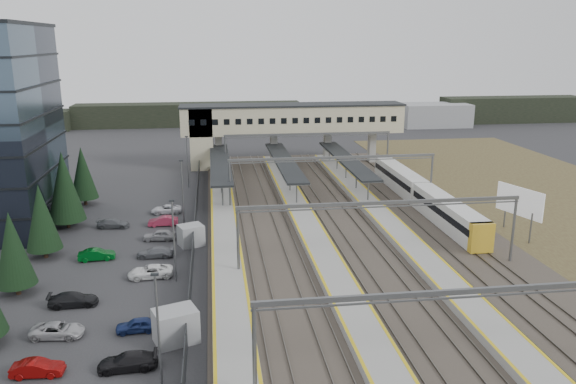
{
  "coord_description": "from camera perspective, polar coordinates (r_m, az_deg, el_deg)",
  "views": [
    {
      "loc": [
        -4.11,
        -58.55,
        22.21
      ],
      "look_at": [
        5.03,
        8.23,
        4.0
      ],
      "focal_mm": 35.0,
      "sensor_mm": 36.0,
      "label": 1
    }
  ],
  "objects": [
    {
      "name": "relay_cabin_far",
      "position": [
        63.79,
        -9.82,
        -4.36
      ],
      "size": [
        3.2,
        2.96,
        2.37
      ],
      "color": "gray",
      "rests_on": "ground"
    },
    {
      "name": "ground",
      "position": [
        62.76,
        -3.55,
        -5.64
      ],
      "size": [
        220.0,
        220.0,
        0.0
      ],
      "primitive_type": "plane",
      "color": "#2B2B2D",
      "rests_on": "ground"
    },
    {
      "name": "rail_corridor",
      "position": [
        68.56,
        3.95,
        -3.57
      ],
      "size": [
        34.0,
        90.0,
        0.92
      ],
      "color": "#3E372E",
      "rests_on": "ground"
    },
    {
      "name": "fence",
      "position": [
        67.04,
        -9.45,
        -3.54
      ],
      "size": [
        0.08,
        90.0,
        2.0
      ],
      "color": "#26282B",
      "rests_on": "ground"
    },
    {
      "name": "conifer_row",
      "position": [
        60.11,
        -24.76,
        -3.12
      ],
      "size": [
        4.42,
        49.82,
        9.5
      ],
      "color": "black",
      "rests_on": "ground"
    },
    {
      "name": "treeline_far",
      "position": [
        154.6,
        2.7,
        7.94
      ],
      "size": [
        170.0,
        19.0,
        7.0
      ],
      "color": "black",
      "rests_on": "ground"
    },
    {
      "name": "relay_cabin_near",
      "position": [
        44.53,
        -11.34,
        -13.19
      ],
      "size": [
        3.75,
        3.24,
        2.62
      ],
      "color": "gray",
      "rests_on": "ground"
    },
    {
      "name": "train",
      "position": [
        78.66,
        13.44,
        -0.3
      ],
      "size": [
        2.6,
        36.1,
        3.27
      ],
      "color": "silver",
      "rests_on": "ground"
    },
    {
      "name": "gantries",
      "position": [
        65.66,
        6.66,
        0.72
      ],
      "size": [
        28.4,
        62.28,
        7.17
      ],
      "color": "slate",
      "rests_on": "ground"
    },
    {
      "name": "canopies",
      "position": [
        88.19,
        -0.38,
        3.15
      ],
      "size": [
        23.1,
        30.0,
        3.28
      ],
      "color": "black",
      "rests_on": "ground"
    },
    {
      "name": "car_park",
      "position": [
        54.35,
        -16.61,
        -8.99
      ],
      "size": [
        10.46,
        44.7,
        1.27
      ],
      "color": "silver",
      "rests_on": "ground"
    },
    {
      "name": "lampposts",
      "position": [
        62.54,
        -11.03,
        -1.78
      ],
      "size": [
        0.5,
        53.25,
        8.07
      ],
      "color": "slate",
      "rests_on": "ground"
    },
    {
      "name": "billboard",
      "position": [
        70.59,
        22.44,
        -1.03
      ],
      "size": [
        2.24,
        6.42,
        5.83
      ],
      "color": "slate",
      "rests_on": "ground"
    },
    {
      "name": "footbridge",
      "position": [
        102.24,
        -1.09,
        7.09
      ],
      "size": [
        40.4,
        6.4,
        11.2
      ],
      "color": "#C2BA92",
      "rests_on": "ground"
    }
  ]
}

